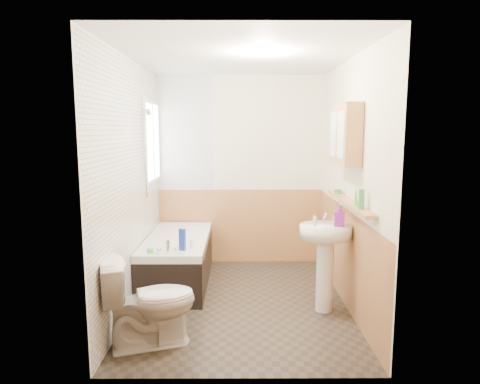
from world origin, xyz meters
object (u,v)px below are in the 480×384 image
at_px(toilet, 150,302).
at_px(pine_shelf, 349,202).
at_px(bathtub, 178,259).
at_px(sink, 325,250).
at_px(medicine_cabinet, 345,134).

height_order(toilet, pine_shelf, pine_shelf).
bearing_deg(bathtub, sink, -26.79).
relative_size(sink, medicine_cabinet, 1.53).
bearing_deg(sink, pine_shelf, -3.18).
bearing_deg(bathtub, pine_shelf, -25.41).
height_order(toilet, sink, sink).
distance_m(sink, pine_shelf, 0.52).
bearing_deg(medicine_cabinet, pine_shelf, -76.36).
xyz_separation_m(toilet, pine_shelf, (1.80, 0.63, 0.73)).
height_order(toilet, medicine_cabinet, medicine_cabinet).
bearing_deg(toilet, sink, -84.80).
xyz_separation_m(bathtub, pine_shelf, (1.77, -0.84, 0.82)).
height_order(bathtub, sink, sink).
bearing_deg(pine_shelf, sink, 166.43).
height_order(sink, pine_shelf, pine_shelf).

